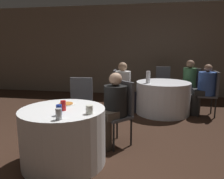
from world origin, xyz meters
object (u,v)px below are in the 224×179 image
at_px(chair_near_northeast, 121,107).
at_px(soda_can_blue, 59,110).
at_px(table_near, 64,136).
at_px(person_black_shirt, 112,109).
at_px(person_blue_shirt, 203,89).
at_px(chair_far_northeast, 191,84).
at_px(chair_near_north, 81,102).
at_px(soda_can_red, 63,106).
at_px(chair_far_north, 163,82).
at_px(bottle_far, 148,77).
at_px(chair_far_east, 211,90).
at_px(pizza_plate_near, 66,104).
at_px(chair_far_west, 118,87).
at_px(person_white_shirt, 125,86).
at_px(soda_can_silver, 59,114).
at_px(person_green_jacket, 187,84).
at_px(table_far, 163,98).

relative_size(chair_near_northeast, soda_can_blue, 8.05).
height_order(table_near, person_black_shirt, person_black_shirt).
bearing_deg(person_blue_shirt, chair_far_northeast, 10.71).
distance_m(chair_near_north, soda_can_red, 1.05).
bearing_deg(soda_can_blue, chair_far_northeast, 59.71).
distance_m(chair_far_north, bottle_far, 1.30).
distance_m(chair_far_east, pizza_plate_near, 3.32).
xyz_separation_m(chair_near_north, chair_far_west, (0.42, 1.48, 0.00)).
relative_size(person_white_shirt, person_black_shirt, 1.03).
bearing_deg(table_near, pizza_plate_near, 100.08).
bearing_deg(chair_near_northeast, chair_far_west, -38.20).
bearing_deg(person_white_shirt, person_black_shirt, -3.01).
bearing_deg(soda_can_silver, person_green_jacket, 62.21).
height_order(chair_far_north, person_white_shirt, person_white_shirt).
xyz_separation_m(chair_near_northeast, person_white_shirt, (-0.13, 1.73, 0.02)).
relative_size(chair_near_north, pizza_plate_near, 3.91).
xyz_separation_m(table_near, person_green_jacket, (1.97, 3.09, 0.23)).
distance_m(table_near, chair_far_northeast, 3.84).
bearing_deg(chair_far_east, pizza_plate_near, 134.09).
bearing_deg(bottle_far, person_white_shirt, 164.89).
height_order(chair_far_west, chair_far_northeast, same).
bearing_deg(person_black_shirt, chair_far_east, -92.56).
bearing_deg(bottle_far, table_far, 29.63).
height_order(table_near, chair_near_north, chair_near_north).
bearing_deg(table_near, chair_far_west, 82.00).
xyz_separation_m(person_green_jacket, soda_can_silver, (-1.84, -3.49, 0.19)).
height_order(person_blue_shirt, bottle_far, person_blue_shirt).
relative_size(chair_far_north, pizza_plate_near, 3.91).
height_order(chair_near_northeast, person_blue_shirt, person_blue_shirt).
relative_size(chair_far_west, person_blue_shirt, 0.86).
xyz_separation_m(soda_can_silver, soda_can_red, (-0.09, 0.34, 0.00)).
relative_size(chair_far_east, person_green_jacket, 0.83).
xyz_separation_m(chair_far_north, pizza_plate_near, (-1.44, -3.30, 0.15)).
bearing_deg(chair_far_east, person_black_shirt, 136.53).
xyz_separation_m(chair_near_north, person_white_shirt, (0.59, 1.49, 0.02)).
bearing_deg(person_black_shirt, chair_near_north, 10.66).
distance_m(person_green_jacket, soda_can_red, 3.70).
relative_size(table_near, chair_far_northeast, 1.10).
height_order(table_near, person_green_jacket, person_green_jacket).
bearing_deg(person_black_shirt, soda_can_blue, 103.59).
relative_size(chair_near_north, chair_far_west, 1.00).
bearing_deg(chair_far_north, chair_near_northeast, 76.99).
height_order(table_near, chair_far_north, chair_far_north).
height_order(chair_far_northeast, soda_can_silver, chair_far_northeast).
relative_size(chair_near_north, person_black_shirt, 0.87).
xyz_separation_m(person_black_shirt, person_green_jacket, (1.44, 2.50, 0.02)).
bearing_deg(pizza_plate_near, chair_near_northeast, 36.38).
xyz_separation_m(chair_far_northeast, person_white_shirt, (-1.59, -0.77, 0.02)).
bearing_deg(person_green_jacket, soda_can_blue, 106.23).
bearing_deg(chair_far_north, bottle_far, 74.82).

